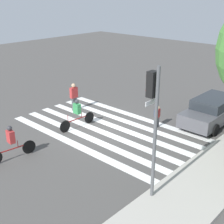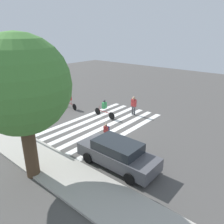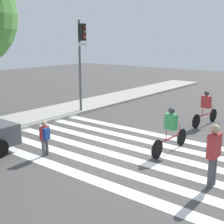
% 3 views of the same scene
% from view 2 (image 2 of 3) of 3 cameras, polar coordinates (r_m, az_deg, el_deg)
% --- Properties ---
extents(ground_plane, '(60.00, 60.00, 0.00)m').
position_cam_2_polar(ground_plane, '(17.94, -2.50, -3.25)').
color(ground_plane, '#4C4947').
extents(sidewalk_curb, '(36.00, 2.50, 0.14)m').
position_cam_2_polar(sidewalk_curb, '(14.46, -19.74, -10.46)').
color(sidewalk_curb, '#ADA89E').
rests_on(sidewalk_curb, ground_plane).
extents(crosswalk_stripes, '(5.27, 10.00, 0.01)m').
position_cam_2_polar(crosswalk_stripes, '(17.94, -2.50, -3.24)').
color(crosswalk_stripes, white).
rests_on(crosswalk_stripes, ground_plane).
extents(traffic_light, '(0.60, 0.50, 4.84)m').
position_cam_2_polar(traffic_light, '(16.48, -23.86, 5.29)').
color(traffic_light, '#515456').
rests_on(traffic_light, ground_plane).
extents(street_tree, '(4.69, 4.69, 7.23)m').
position_cam_2_polar(street_tree, '(10.85, -22.76, 6.27)').
color(street_tree, '#4C3826').
rests_on(street_tree, ground_plane).
extents(pedestrian_adult_tall_backpack, '(0.49, 0.25, 1.72)m').
position_cam_2_polar(pedestrian_adult_tall_backpack, '(19.74, 5.67, 1.94)').
color(pedestrian_adult_tall_backpack, '#4C4C51').
rests_on(pedestrian_adult_tall_backpack, ground_plane).
extents(pedestrian_child_with_backpack, '(0.36, 0.32, 1.21)m').
position_cam_2_polar(pedestrian_child_with_backpack, '(15.21, -1.49, -4.84)').
color(pedestrian_child_with_backpack, '#4C4C51').
rests_on(pedestrian_child_with_backpack, ground_plane).
extents(cyclist_far_lane, '(2.19, 0.42, 1.59)m').
position_cam_2_polar(cyclist_far_lane, '(21.77, -11.03, 3.13)').
color(cyclist_far_lane, black).
rests_on(cyclist_far_lane, ground_plane).
extents(cyclist_mid_street, '(2.35, 0.41, 1.60)m').
position_cam_2_polar(cyclist_mid_street, '(19.14, -2.00, 1.09)').
color(cyclist_mid_street, black).
rests_on(cyclist_mid_street, ground_plane).
extents(car_parked_silver_sedan, '(4.76, 1.94, 1.51)m').
position_cam_2_polar(car_parked_silver_sedan, '(12.40, 1.43, -10.81)').
color(car_parked_silver_sedan, '#4C4C51').
rests_on(car_parked_silver_sedan, ground_plane).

